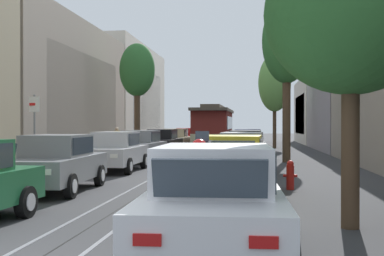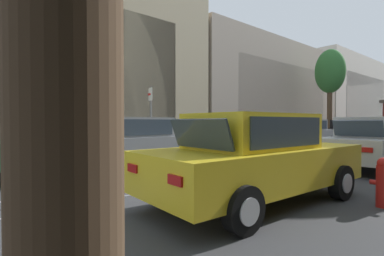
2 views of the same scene
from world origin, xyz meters
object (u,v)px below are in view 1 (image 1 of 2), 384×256
object	(u,v)px
parked_car_silver_mid_left	(115,151)
parked_car_silver_mid_right	(243,153)
street_tree_kerb_left_second	(137,72)
parked_car_beige_sixth_left	(176,139)
parked_car_navy_fifth_right	(248,142)
motorcycle_with_rider	(200,182)
pedestrian_on_left_pavement	(117,139)
street_tree_kerb_right_mid	(275,83)
parked_car_grey_second_left	(56,163)
parked_car_red_far_left	(186,137)
street_sign_post	(34,129)
parked_car_black_fourth_right	(246,146)
fire_hydrant	(290,175)
cable_car_trolley	(213,127)
street_tree_kerb_right_near	(351,15)
parked_car_white_near_right	(215,202)
parked_car_grey_fourth_left	(141,146)
parked_car_black_fifth_left	(162,142)
street_tree_kerb_right_second	(287,43)
parked_car_yellow_second_right	(232,165)

from	to	relation	value
parked_car_silver_mid_left	parked_car_silver_mid_right	bearing A→B (deg)	-5.78
street_tree_kerb_left_second	parked_car_beige_sixth_left	bearing A→B (deg)	59.57
parked_car_navy_fifth_right	motorcycle_with_rider	bearing A→B (deg)	-91.33
pedestrian_on_left_pavement	street_tree_kerb_right_mid	bearing A→B (deg)	45.19
parked_car_grey_second_left	parked_car_silver_mid_right	distance (m)	7.53
parked_car_red_far_left	street_sign_post	world-z (taller)	street_sign_post
parked_car_black_fourth_right	motorcycle_with_rider	distance (m)	16.78
parked_car_red_far_left	fire_hydrant	xyz separation A→B (m)	(6.66, -27.02, -0.38)
parked_car_navy_fifth_right	cable_car_trolley	size ratio (longest dim) A/B	0.48
parked_car_navy_fifth_right	motorcycle_with_rider	xyz separation A→B (m)	(-0.54, -23.15, 0.12)
parked_car_beige_sixth_left	street_sign_post	size ratio (longest dim) A/B	1.56
street_sign_post	motorcycle_with_rider	bearing A→B (deg)	-48.53
parked_car_grey_second_left	motorcycle_with_rider	xyz separation A→B (m)	(4.61, -5.20, 0.12)
street_tree_kerb_right_near	cable_car_trolley	xyz separation A→B (m)	(-4.68, 27.50, -2.16)
parked_car_grey_second_left	parked_car_silver_mid_right	xyz separation A→B (m)	(5.07, 5.56, 0.00)
parked_car_white_near_right	street_tree_kerb_right_mid	size ratio (longest dim) A/B	0.59
parked_car_grey_second_left	parked_car_grey_fourth_left	size ratio (longest dim) A/B	1.00
parked_car_grey_fourth_left	parked_car_red_far_left	world-z (taller)	same
cable_car_trolley	fire_hydrant	distance (m)	22.60
parked_car_grey_second_left	parked_car_white_near_right	xyz separation A→B (m)	(4.96, -6.52, 0.00)
parked_car_black_fifth_left	pedestrian_on_left_pavement	xyz separation A→B (m)	(-2.77, -0.32, 0.17)
parked_car_grey_second_left	street_tree_kerb_right_near	bearing A→B (deg)	-29.88
parked_car_silver_mid_right	street_tree_kerb_right_second	distance (m)	8.28
street_sign_post	parked_car_beige_sixth_left	bearing A→B (deg)	86.56
parked_car_navy_fifth_right	street_tree_kerb_left_second	xyz separation A→B (m)	(-7.27, 0.80, 4.54)
parked_car_red_far_left	motorcycle_with_rider	xyz separation A→B (m)	(4.74, -33.37, 0.12)
parked_car_navy_fifth_right	parked_car_black_fifth_left	bearing A→B (deg)	-168.36
parked_car_red_far_left	motorcycle_with_rider	distance (m)	33.70
pedestrian_on_left_pavement	parked_car_silver_mid_right	bearing A→B (deg)	-54.12
parked_car_silver_mid_left	street_sign_post	world-z (taller)	street_sign_post
parked_car_grey_fourth_left	motorcycle_with_rider	bearing A→B (deg)	-73.79
parked_car_grey_second_left	parked_car_yellow_second_right	bearing A→B (deg)	-2.77
motorcycle_with_rider	street_sign_post	world-z (taller)	street_sign_post
parked_car_silver_mid_right	parked_car_white_near_right	bearing A→B (deg)	-90.53
parked_car_grey_second_left	parked_car_silver_mid_right	size ratio (longest dim) A/B	1.00
fire_hydrant	parked_car_grey_second_left	bearing A→B (deg)	-170.06
parked_car_yellow_second_right	parked_car_silver_mid_right	distance (m)	5.80
parked_car_silver_mid_left	parked_car_yellow_second_right	size ratio (longest dim) A/B	0.99
parked_car_grey_fourth_left	street_tree_kerb_left_second	distance (m)	9.15
street_sign_post	parked_car_white_near_right	bearing A→B (deg)	-51.96
parked_car_grey_second_left	street_sign_post	world-z (taller)	street_sign_post
cable_car_trolley	motorcycle_with_rider	size ratio (longest dim) A/B	4.88
parked_car_silver_mid_right	parked_car_navy_fifth_right	size ratio (longest dim) A/B	1.00
parked_car_beige_sixth_left	parked_car_grey_fourth_left	bearing A→B (deg)	-90.11
parked_car_silver_mid_left	street_tree_kerb_right_near	bearing A→B (deg)	-54.75
parked_car_grey_fourth_left	parked_car_white_near_right	world-z (taller)	same
pedestrian_on_left_pavement	fire_hydrant	bearing A→B (deg)	-58.58
parked_car_silver_mid_right	street_tree_kerb_left_second	size ratio (longest dim) A/B	0.61
parked_car_beige_sixth_left	parked_car_yellow_second_right	size ratio (longest dim) A/B	0.99
parked_car_silver_mid_right	pedestrian_on_left_pavement	distance (m)	13.55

